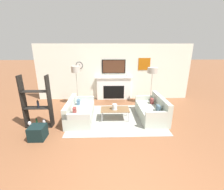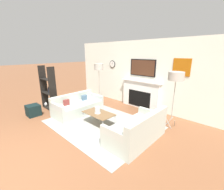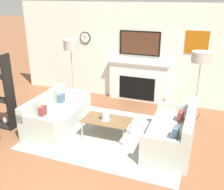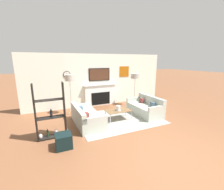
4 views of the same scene
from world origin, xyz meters
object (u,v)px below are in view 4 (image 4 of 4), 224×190
object	(u,v)px
coffee_table	(118,111)
floor_lamp_left	(70,78)
floor_lamp_right	(135,76)
ottoman	(64,141)
hurricane_candle	(118,108)
couch_left	(86,118)
couch_right	(145,108)
shelf_unit	(50,115)

from	to	relation	value
coffee_table	floor_lamp_left	bearing A→B (deg)	137.65
coffee_table	floor_lamp_right	xyz separation A→B (m)	(1.70, 1.47, 1.18)
floor_lamp_left	ottoman	world-z (taller)	floor_lamp_left
hurricane_candle	ottoman	distance (m)	2.55
coffee_table	floor_lamp_left	size ratio (longest dim) A/B	0.57
hurricane_candle	ottoman	world-z (taller)	hurricane_candle
couch_left	coffee_table	world-z (taller)	couch_left
couch_left	couch_right	distance (m)	2.69
hurricane_candle	couch_right	bearing A→B (deg)	4.50
coffee_table	ottoman	size ratio (longest dim) A/B	2.35
hurricane_candle	floor_lamp_right	xyz separation A→B (m)	(1.72, 1.50, 1.06)
floor_lamp_right	ottoman	world-z (taller)	floor_lamp_right
coffee_table	ottoman	xyz separation A→B (m)	(-2.28, -1.16, -0.18)
couch_right	hurricane_candle	bearing A→B (deg)	-175.50
coffee_table	ottoman	distance (m)	2.56
hurricane_candle	ottoman	bearing A→B (deg)	-153.37
couch_right	coffee_table	world-z (taller)	couch_right
couch_left	coffee_table	size ratio (longest dim) A/B	1.79
couch_left	shelf_unit	distance (m)	1.43
couch_right	hurricane_candle	distance (m)	1.43
couch_right	couch_left	bearing A→B (deg)	-179.97
couch_right	ottoman	xyz separation A→B (m)	(-3.67, -1.25, -0.08)
couch_right	floor_lamp_left	xyz separation A→B (m)	(-3.01, 1.39, 1.33)
hurricane_candle	shelf_unit	size ratio (longest dim) A/B	0.12
couch_right	floor_lamp_right	xyz separation A→B (m)	(0.31, 1.39, 1.27)
ottoman	hurricane_candle	bearing A→B (deg)	26.63
coffee_table	floor_lamp_left	xyz separation A→B (m)	(-1.61, 1.47, 1.23)
shelf_unit	floor_lamp_left	bearing A→B (deg)	63.89
coffee_table	shelf_unit	distance (m)	2.60
couch_left	floor_lamp_left	xyz separation A→B (m)	(-0.32, 1.39, 1.35)
couch_left	floor_lamp_left	bearing A→B (deg)	102.85
shelf_unit	ottoman	world-z (taller)	shelf_unit
ottoman	shelf_unit	bearing A→B (deg)	109.80
floor_lamp_left	shelf_unit	bearing A→B (deg)	-116.11
hurricane_candle	coffee_table	bearing A→B (deg)	58.01
couch_left	hurricane_candle	world-z (taller)	couch_left
hurricane_candle	floor_lamp_right	distance (m)	2.51
couch_left	ottoman	distance (m)	1.58
hurricane_candle	floor_lamp_right	world-z (taller)	floor_lamp_right
couch_right	floor_lamp_right	world-z (taller)	floor_lamp_right
coffee_table	hurricane_candle	xyz separation A→B (m)	(-0.01, -0.02, 0.12)
shelf_unit	ottoman	size ratio (longest dim) A/B	4.01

